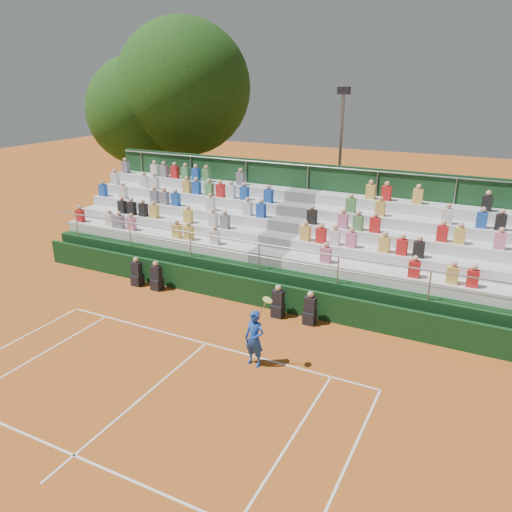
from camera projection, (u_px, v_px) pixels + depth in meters
The scene contains 8 objects.
ground at pixel (206, 344), 15.66m from camera, with size 90.00×90.00×0.00m, color #B2591D.
courtside_wall at pixel (252, 292), 18.18m from camera, with size 20.00×0.15×1.00m, color black.
line_officials at pixel (215, 290), 18.37m from camera, with size 7.76×0.40×1.19m.
grandstand at pixel (287, 251), 20.71m from camera, with size 20.00×5.20×4.40m.
tennis_player at pixel (255, 339), 14.25m from camera, with size 0.86×0.48×2.22m.
tree_west at pixel (141, 111), 29.14m from camera, with size 6.31×6.31×9.13m.
tree_east at pixel (184, 88), 28.34m from camera, with size 7.61×7.61×11.08m.
floodlight_mast at pixel (340, 152), 24.72m from camera, with size 0.60×0.25×7.44m.
Camera 1 is at (7.60, -11.61, 7.94)m, focal length 35.00 mm.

